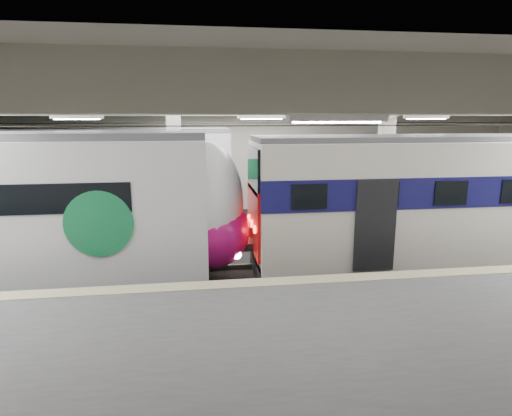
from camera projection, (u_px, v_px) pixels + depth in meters
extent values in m
cube|color=black|center=(270.00, 277.00, 13.66)|extent=(36.00, 24.00, 0.10)
cube|color=silver|center=(272.00, 96.00, 12.48)|extent=(36.00, 24.00, 0.20)
cube|color=beige|center=(239.00, 159.00, 22.76)|extent=(30.00, 0.10, 5.50)
cube|color=beige|center=(487.00, 403.00, 3.39)|extent=(30.00, 0.10, 5.50)
cube|color=#535356|center=(336.00, 383.00, 7.24)|extent=(30.00, 7.00, 1.10)
cube|color=#C3B78A|center=(294.00, 281.00, 10.27)|extent=(30.00, 0.50, 0.02)
cube|color=beige|center=(176.00, 179.00, 15.57)|extent=(0.50, 0.50, 5.50)
cube|color=beige|center=(384.00, 175.00, 16.65)|extent=(0.50, 0.50, 5.50)
cube|color=beige|center=(272.00, 107.00, 12.55)|extent=(30.00, 18.00, 0.50)
cube|color=#59544C|center=(270.00, 273.00, 13.64)|extent=(30.00, 1.52, 0.16)
cube|color=#59544C|center=(249.00, 229.00, 18.96)|extent=(30.00, 1.52, 0.16)
cylinder|color=black|center=(271.00, 126.00, 12.66)|extent=(30.00, 0.03, 0.03)
cylinder|color=black|center=(249.00, 123.00, 17.99)|extent=(30.00, 0.03, 0.03)
cube|color=white|center=(285.00, 119.00, 10.68)|extent=(26.00, 8.40, 0.12)
ellipsoid|color=silver|center=(206.00, 203.00, 12.87)|extent=(2.27, 2.80, 3.77)
ellipsoid|color=#A30D5F|center=(211.00, 230.00, 13.07)|extent=(2.41, 2.86, 2.31)
cylinder|color=#167C45|center=(99.00, 224.00, 11.12)|extent=(1.77, 0.06, 1.77)
cube|color=silver|center=(453.00, 198.00, 13.97)|extent=(13.10, 2.87, 3.73)
cube|color=#13124F|center=(454.00, 184.00, 13.88)|extent=(13.14, 2.93, 0.91)
cube|color=red|center=(254.00, 220.00, 13.19)|extent=(0.08, 2.44, 2.05)
cube|color=black|center=(253.00, 169.00, 12.86)|extent=(0.08, 2.30, 1.34)
cube|color=#4C4C51|center=(459.00, 138.00, 13.56)|extent=(13.10, 2.24, 0.16)
cube|color=black|center=(447.00, 257.00, 14.39)|extent=(13.10, 2.01, 0.70)
cube|color=silver|center=(56.00, 181.00, 17.40)|extent=(14.11, 3.14, 3.81)
cube|color=#167C45|center=(55.00, 168.00, 17.30)|extent=(14.16, 3.20, 0.80)
cube|color=#4C4C51|center=(51.00, 131.00, 16.98)|extent=(14.10, 2.63, 0.16)
cube|color=black|center=(61.00, 231.00, 17.85)|extent=(14.11, 2.84, 0.60)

